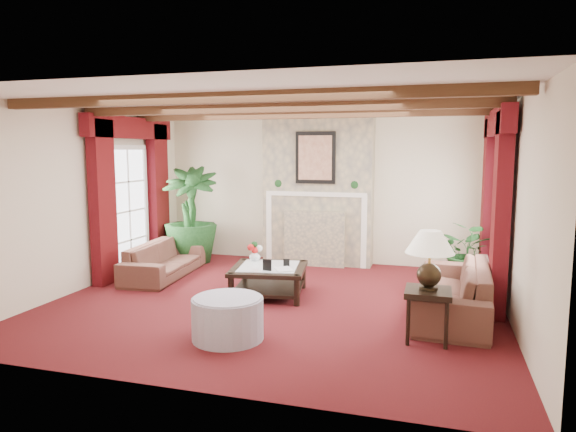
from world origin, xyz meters
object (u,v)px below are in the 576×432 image
(ottoman, at_px, (228,319))
(coffee_table, at_px, (269,281))
(sofa_left, at_px, (164,254))
(potted_palm, at_px, (191,236))
(sofa_right, at_px, (453,281))
(side_table, at_px, (427,315))

(ottoman, bearing_deg, coffee_table, 93.41)
(sofa_left, height_order, coffee_table, sofa_left)
(coffee_table, bearing_deg, potted_palm, 131.87)
(sofa_right, bearing_deg, side_table, -12.74)
(ottoman, bearing_deg, side_table, 14.88)
(potted_palm, distance_m, coffee_table, 2.70)
(sofa_left, xyz_separation_m, coffee_table, (2.03, -0.59, -0.16))
(coffee_table, bearing_deg, ottoman, -95.87)
(sofa_left, distance_m, potted_palm, 1.11)
(sofa_right, xyz_separation_m, coffee_table, (-2.52, 0.15, -0.22))
(sofa_right, bearing_deg, sofa_left, -96.46)
(potted_palm, relative_size, side_table, 3.46)
(sofa_left, xyz_separation_m, side_table, (4.26, -1.79, -0.08))
(coffee_table, distance_m, side_table, 2.53)
(potted_palm, relative_size, ottoman, 2.52)
(ottoman, bearing_deg, sofa_left, 132.25)
(sofa_left, distance_m, ottoman, 3.18)
(sofa_left, distance_m, sofa_right, 4.61)
(sofa_left, bearing_deg, ottoman, -142.58)
(side_table, bearing_deg, potted_palm, 146.30)
(sofa_left, bearing_deg, sofa_right, -104.08)
(potted_palm, height_order, ottoman, potted_palm)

